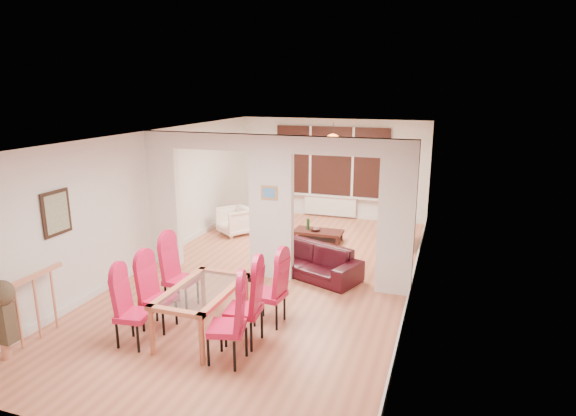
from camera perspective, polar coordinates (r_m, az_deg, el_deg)
The scene contains 24 objects.
floor at distance 8.98m, azimuth -1.93°, elevation -8.08°, with size 5.00×9.00×0.01m, color #C16D4D.
room_walls at distance 8.57m, azimuth -2.00°, elevation -0.01°, with size 5.00×9.00×2.60m, color silver, non-canonical shape.
divider_wall at distance 8.57m, azimuth -2.00°, elevation -0.01°, with size 5.00×0.18×2.60m, color white.
bay_window_blinds at distance 12.70m, azimuth 5.17°, elevation 5.54°, with size 3.00×0.08×1.80m, color black.
radiator at distance 12.90m, azimuth 5.01°, elevation 0.23°, with size 1.40×0.08×0.50m, color white.
pendant_light at distance 11.45m, azimuth 5.33°, elevation 7.86°, with size 0.36×0.36×0.36m, color orange.
stair_newel at distance 7.50m, azimuth -27.97°, elevation -9.94°, with size 0.40×1.20×1.10m, color tan, non-canonical shape.
wall_poster at distance 7.85m, azimuth -25.77°, elevation -0.53°, with size 0.04×0.52×0.67m, color gray.
pillar_photo at distance 8.41m, azimuth -2.25°, elevation 1.81°, with size 0.30×0.03×0.25m, color #4C8CD8.
dining_table at distance 7.00m, azimuth -10.09°, elevation -11.97°, with size 0.83×1.47×0.69m, color #BB6545, non-canonical shape.
dining_chair_la at distance 6.89m, azimuth -17.87°, elevation -11.41°, with size 0.41×0.41×1.01m, color #C5143F, non-canonical shape.
dining_chair_lb at distance 7.22m, azimuth -15.11°, elevation -9.90°, with size 0.41×0.41×1.04m, color #C5143F, non-canonical shape.
dining_chair_lc at distance 7.75m, azimuth -12.58°, elevation -7.78°, with size 0.44×0.44×1.10m, color #C5143F, non-canonical shape.
dining_chair_ra at distance 6.23m, azimuth -7.27°, elevation -13.23°, with size 0.44×0.44×1.10m, color #C5143F, non-canonical shape.
dining_chair_rb at distance 6.61m, azimuth -5.30°, elevation -11.30°, with size 0.45×0.45×1.13m, color #C5143F, non-canonical shape.
dining_chair_rc at distance 7.11m, azimuth -2.21°, elevation -9.66°, with size 0.42×0.42×1.06m, color #C5143F, non-canonical shape.
sofa at distance 8.96m, azimuth 2.53°, elevation -6.20°, with size 1.94×0.76×0.57m, color black.
armchair at distance 11.42m, azimuth -6.30°, elevation -1.53°, with size 0.69×0.71×0.65m, color #F5DFCF.
person at distance 11.56m, azimuth -3.32°, elevation 1.55°, with size 0.42×0.64×1.75m, color black.
television at distance 10.84m, azimuth 12.97°, elevation -2.79°, with size 0.14×1.05×0.60m, color black.
coffee_table at distance 10.92m, azimuth 3.60°, elevation -3.30°, with size 1.09×0.54×0.25m, color #361712, non-canonical shape.
bottle at distance 10.91m, azimuth 2.40°, elevation -1.87°, with size 0.07×0.07×0.27m, color #143F19.
bowl at distance 10.85m, azimuth 3.27°, elevation -2.57°, with size 0.22×0.22×0.05m, color #361712.
shoes at distance 8.80m, azimuth -3.80°, elevation -8.26°, with size 0.22×0.24×0.09m, color black, non-canonical shape.
Camera 1 is at (2.97, -7.76, 3.41)m, focal length 30.00 mm.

